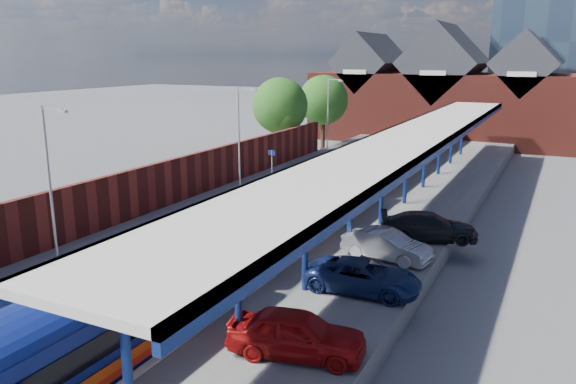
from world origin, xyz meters
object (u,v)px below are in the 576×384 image
object	(u,v)px
lamp_post_b	(51,175)
parked_car_red	(297,333)
lamp_post_c	(240,131)
parked_car_blue	(363,276)
lamp_post_d	(329,111)
parked_car_silver	(387,245)
parked_car_dark	(429,226)
platform_sign	(272,161)
train	(352,181)

from	to	relation	value
lamp_post_b	parked_car_red	world-z (taller)	lamp_post_b
lamp_post_c	parked_car_red	xyz separation A→B (m)	(13.23, -18.66, -3.26)
parked_car_red	parked_car_blue	size ratio (longest dim) A/B	0.95
lamp_post_d	parked_car_silver	xyz separation A→B (m)	(13.27, -25.21, -3.32)
parked_car_silver	parked_car_red	bearing A→B (deg)	-170.72
parked_car_red	parked_car_blue	world-z (taller)	parked_car_red
parked_car_silver	parked_car_dark	xyz separation A→B (m)	(1.09, 3.65, 0.02)
parked_car_red	parked_car_silver	distance (m)	9.45
platform_sign	parked_car_blue	bearing A→B (deg)	-51.26
parked_car_red	lamp_post_d	bearing A→B (deg)	9.33
parked_car_blue	parked_car_red	bearing A→B (deg)	174.89
platform_sign	parked_car_silver	xyz separation A→B (m)	(11.90, -11.21, -1.02)
parked_car_red	parked_car_dark	bearing A→B (deg)	-16.45
lamp_post_d	platform_sign	xyz separation A→B (m)	(1.36, -14.00, -2.30)
parked_car_silver	parked_car_dark	distance (m)	3.81
lamp_post_b	parked_car_silver	world-z (taller)	lamp_post_b
lamp_post_c	parked_car_blue	xyz separation A→B (m)	(13.49, -13.11, -3.36)
parked_car_silver	parked_car_blue	bearing A→B (deg)	-167.24
parked_car_dark	parked_car_blue	world-z (taller)	parked_car_dark
lamp_post_b	lamp_post_d	bearing A→B (deg)	90.00
platform_sign	lamp_post_c	bearing A→B (deg)	-124.26
platform_sign	parked_car_red	bearing A→B (deg)	-60.12
parked_car_dark	parked_car_red	bearing A→B (deg)	155.65
train	lamp_post_b	bearing A→B (deg)	-114.92
parked_car_red	parked_car_silver	size ratio (longest dim) A/B	1.05
parked_car_red	parked_car_silver	bearing A→B (deg)	-11.77
parked_car_red	parked_car_dark	distance (m)	13.15
train	parked_car_blue	size ratio (longest dim) A/B	14.50
parked_car_red	parked_car_blue	bearing A→B (deg)	-14.21
lamp_post_d	lamp_post_b	bearing A→B (deg)	-90.00
lamp_post_d	train	bearing A→B (deg)	-62.50
lamp_post_b	parked_car_blue	world-z (taller)	lamp_post_b
parked_car_red	parked_car_blue	distance (m)	5.55
train	parked_car_red	size ratio (longest dim) A/B	15.29
parked_car_dark	lamp_post_b	bearing A→B (deg)	106.57
lamp_post_b	lamp_post_c	size ratio (longest dim) A/B	1.00
lamp_post_c	platform_sign	world-z (taller)	lamp_post_c
train	parked_car_silver	distance (m)	11.49
train	parked_car_blue	xyz separation A→B (m)	(5.63, -14.02, -0.49)
lamp_post_d	parked_car_silver	bearing A→B (deg)	-62.25
lamp_post_d	platform_sign	distance (m)	14.25
lamp_post_b	parked_car_dark	distance (m)	18.05
train	parked_car_silver	xyz separation A→B (m)	(5.41, -10.12, -0.45)
lamp_post_d	parked_car_blue	xyz separation A→B (m)	(13.49, -29.11, -3.36)
train	parked_car_silver	bearing A→B (deg)	-61.87
lamp_post_c	lamp_post_d	size ratio (longest dim) A/B	1.00
lamp_post_c	parked_car_dark	size ratio (longest dim) A/B	1.45
parked_car_dark	parked_car_blue	size ratio (longest dim) A/B	1.06
lamp_post_c	parked_car_silver	world-z (taller)	lamp_post_c
train	lamp_post_b	distance (m)	18.86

